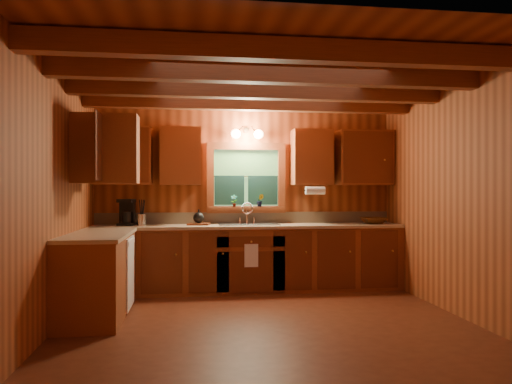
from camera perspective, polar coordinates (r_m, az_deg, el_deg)
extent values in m
plane|color=#532514|center=(5.29, 1.17, -14.80)|extent=(4.20, 4.20, 0.00)
plane|color=brown|center=(5.26, 1.18, 13.73)|extent=(4.20, 4.20, 0.00)
plane|color=brown|center=(7.00, -1.18, -0.40)|extent=(4.20, 0.00, 4.20)
plane|color=brown|center=(3.25, 6.25, -0.95)|extent=(4.20, 0.00, 4.20)
plane|color=brown|center=(5.23, -22.23, -0.57)|extent=(0.00, 3.80, 3.80)
plane|color=brown|center=(5.81, 22.09, -0.50)|extent=(0.00, 3.80, 3.80)
cube|color=brown|center=(4.09, 3.82, 16.14)|extent=(4.20, 0.14, 0.18)
cube|color=brown|center=(4.85, 1.91, 13.57)|extent=(4.20, 0.14, 0.18)
cube|color=brown|center=(5.62, 0.55, 11.69)|extent=(4.20, 0.14, 0.18)
cube|color=brown|center=(6.40, -0.48, 10.26)|extent=(4.20, 0.14, 0.18)
cube|color=brown|center=(6.75, -0.89, -7.82)|extent=(4.20, 0.62, 0.86)
cube|color=brown|center=(5.70, -17.93, -9.29)|extent=(0.62, 1.60, 0.86)
cube|color=tan|center=(6.71, -0.89, -4.01)|extent=(4.20, 0.66, 0.04)
cube|color=tan|center=(5.65, -17.83, -4.78)|extent=(0.64, 1.60, 0.04)
cube|color=tan|center=(6.99, -1.17, -3.02)|extent=(4.20, 0.02, 0.16)
cube|color=white|center=(5.85, -14.45, -9.05)|extent=(0.02, 0.60, 0.80)
cube|color=brown|center=(6.86, -15.30, 4.10)|extent=(0.78, 0.34, 0.78)
cube|color=brown|center=(6.80, -8.76, 4.14)|extent=(0.55, 0.34, 0.78)
cube|color=brown|center=(7.01, 6.49, 4.02)|extent=(0.55, 0.34, 0.78)
cube|color=brown|center=(7.24, 12.50, 3.90)|extent=(0.78, 0.34, 0.78)
cube|color=brown|center=(5.87, -18.93, 4.78)|extent=(0.34, 1.10, 0.78)
cube|color=brown|center=(6.99, -1.14, 5.35)|extent=(1.12, 0.08, 0.10)
cube|color=brown|center=(6.96, -1.14, -2.04)|extent=(1.12, 0.08, 0.10)
cube|color=brown|center=(6.92, -5.34, 1.67)|extent=(0.10, 0.08, 0.80)
cube|color=brown|center=(7.04, 2.99, 1.64)|extent=(0.10, 0.08, 0.80)
cube|color=#3F7933|center=(7.00, -1.18, 1.65)|extent=(0.92, 0.01, 0.80)
cube|color=#11312D|center=(6.95, -3.11, 0.21)|extent=(0.42, 0.02, 0.42)
cube|color=#11312D|center=(7.00, 0.79, 0.21)|extent=(0.42, 0.02, 0.42)
cylinder|color=black|center=(6.97, -1.15, 1.82)|extent=(0.92, 0.01, 0.01)
cube|color=brown|center=(6.92, -1.11, -1.89)|extent=(1.06, 0.14, 0.04)
cylinder|color=black|center=(7.01, -1.14, 7.22)|extent=(0.08, 0.03, 0.08)
cylinder|color=black|center=(6.94, -1.92, 7.29)|extent=(0.09, 0.17, 0.08)
cylinder|color=black|center=(6.96, -0.26, 7.27)|extent=(0.09, 0.17, 0.08)
sphere|color=#FFE0A5|center=(6.87, -2.37, 6.78)|extent=(0.13, 0.13, 0.13)
sphere|color=#FFE0A5|center=(6.91, 0.30, 6.75)|extent=(0.13, 0.13, 0.13)
cylinder|color=white|center=(6.80, 6.90, 0.18)|extent=(0.27, 0.11, 0.11)
cube|color=white|center=(6.42, -0.55, -7.42)|extent=(0.18, 0.01, 0.30)
cube|color=silver|center=(6.71, -0.90, -3.79)|extent=(0.82, 0.48, 0.02)
cube|color=#262628|center=(6.70, -2.52, -4.36)|extent=(0.34, 0.40, 0.14)
cube|color=#262628|center=(6.74, 0.71, -4.33)|extent=(0.34, 0.40, 0.14)
cylinder|color=silver|center=(6.89, -1.07, -2.82)|extent=(0.04, 0.04, 0.22)
torus|color=silver|center=(6.82, -1.01, -1.92)|extent=(0.16, 0.02, 0.16)
cube|color=black|center=(6.77, -14.83, -3.66)|extent=(0.20, 0.24, 0.03)
cube|color=black|center=(6.84, -14.75, -2.18)|extent=(0.20, 0.09, 0.33)
cube|color=black|center=(6.74, -14.86, -0.98)|extent=(0.20, 0.22, 0.04)
cylinder|color=black|center=(6.74, -14.87, -2.88)|extent=(0.12, 0.12, 0.14)
cylinder|color=silver|center=(6.70, -13.21, -3.18)|extent=(0.12, 0.12, 0.15)
cylinder|color=black|center=(6.69, -13.36, -1.83)|extent=(0.03, 0.04, 0.23)
cylinder|color=black|center=(6.70, -13.21, -1.83)|extent=(0.01, 0.01, 0.23)
cylinder|color=black|center=(6.71, -13.06, -1.82)|extent=(0.03, 0.04, 0.23)
cylinder|color=black|center=(6.71, -12.95, -1.82)|extent=(0.04, 0.06, 0.22)
cube|color=#582613|center=(6.70, -6.70, -3.73)|extent=(0.32, 0.26, 0.03)
sphere|color=black|center=(6.69, -6.70, -2.99)|extent=(0.15, 0.15, 0.15)
cylinder|color=black|center=(6.69, -6.70, -2.19)|extent=(0.02, 0.02, 0.04)
imported|color=#48230C|center=(7.10, 13.54, -3.25)|extent=(0.39, 0.39, 0.09)
imported|color=#582613|center=(6.87, -2.57, -1.03)|extent=(0.10, 0.07, 0.17)
imported|color=#582613|center=(6.91, 0.49, -0.99)|extent=(0.11, 0.09, 0.18)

